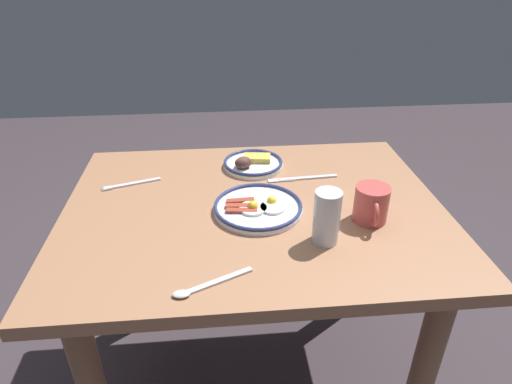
{
  "coord_description": "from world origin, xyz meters",
  "views": [
    {
      "loc": [
        0.1,
        1.09,
        1.43
      ],
      "look_at": [
        -0.01,
        -0.03,
        0.79
      ],
      "focal_mm": 30.46,
      "sensor_mm": 36.0,
      "label": 1
    }
  ],
  "objects_px": {
    "plate_near_main": "(251,163)",
    "butter_knife": "(302,178)",
    "fork_near": "(131,184)",
    "coffee_mug": "(371,204)",
    "drinking_glass": "(327,220)",
    "plate_center_pancakes": "(258,207)",
    "tea_spoon": "(202,287)"
  },
  "relations": [
    {
      "from": "plate_near_main",
      "to": "coffee_mug",
      "type": "height_order",
      "value": "coffee_mug"
    },
    {
      "from": "fork_near",
      "to": "butter_knife",
      "type": "xyz_separation_m",
      "value": [
        -0.56,
        0.01,
        -0.0
      ]
    },
    {
      "from": "plate_near_main",
      "to": "tea_spoon",
      "type": "relative_size",
      "value": 1.12
    },
    {
      "from": "coffee_mug",
      "to": "fork_near",
      "type": "xyz_separation_m",
      "value": [
        0.7,
        -0.27,
        -0.05
      ]
    },
    {
      "from": "coffee_mug",
      "to": "fork_near",
      "type": "bearing_deg",
      "value": -21.2
    },
    {
      "from": "plate_center_pancakes",
      "to": "drinking_glass",
      "type": "xyz_separation_m",
      "value": [
        -0.16,
        0.16,
        0.05
      ]
    },
    {
      "from": "plate_near_main",
      "to": "coffee_mug",
      "type": "xyz_separation_m",
      "value": [
        -0.3,
        0.36,
        0.04
      ]
    },
    {
      "from": "coffee_mug",
      "to": "drinking_glass",
      "type": "height_order",
      "value": "drinking_glass"
    },
    {
      "from": "coffee_mug",
      "to": "butter_knife",
      "type": "relative_size",
      "value": 0.56
    },
    {
      "from": "drinking_glass",
      "to": "butter_knife",
      "type": "height_order",
      "value": "drinking_glass"
    },
    {
      "from": "plate_near_main",
      "to": "drinking_glass",
      "type": "bearing_deg",
      "value": 109.28
    },
    {
      "from": "plate_center_pancakes",
      "to": "tea_spoon",
      "type": "bearing_deg",
      "value": 63.39
    },
    {
      "from": "plate_near_main",
      "to": "tea_spoon",
      "type": "distance_m",
      "value": 0.61
    },
    {
      "from": "plate_near_main",
      "to": "butter_knife",
      "type": "distance_m",
      "value": 0.19
    },
    {
      "from": "fork_near",
      "to": "coffee_mug",
      "type": "bearing_deg",
      "value": 158.8
    },
    {
      "from": "coffee_mug",
      "to": "butter_knife",
      "type": "height_order",
      "value": "coffee_mug"
    },
    {
      "from": "fork_near",
      "to": "drinking_glass",
      "type": "bearing_deg",
      "value": 147.25
    },
    {
      "from": "drinking_glass",
      "to": "fork_near",
      "type": "relative_size",
      "value": 0.8
    },
    {
      "from": "plate_center_pancakes",
      "to": "drinking_glass",
      "type": "height_order",
      "value": "drinking_glass"
    },
    {
      "from": "plate_near_main",
      "to": "tea_spoon",
      "type": "height_order",
      "value": "plate_near_main"
    },
    {
      "from": "plate_near_main",
      "to": "fork_near",
      "type": "distance_m",
      "value": 0.41
    },
    {
      "from": "plate_center_pancakes",
      "to": "coffee_mug",
      "type": "distance_m",
      "value": 0.32
    },
    {
      "from": "plate_near_main",
      "to": "drinking_glass",
      "type": "height_order",
      "value": "drinking_glass"
    },
    {
      "from": "fork_near",
      "to": "butter_knife",
      "type": "height_order",
      "value": "same"
    },
    {
      "from": "butter_knife",
      "to": "coffee_mug",
      "type": "bearing_deg",
      "value": 118.62
    },
    {
      "from": "coffee_mug",
      "to": "drinking_glass",
      "type": "distance_m",
      "value": 0.17
    },
    {
      "from": "plate_near_main",
      "to": "butter_knife",
      "type": "relative_size",
      "value": 0.88
    },
    {
      "from": "drinking_glass",
      "to": "tea_spoon",
      "type": "bearing_deg",
      "value": 25.7
    },
    {
      "from": "plate_near_main",
      "to": "drinking_glass",
      "type": "relative_size",
      "value": 1.41
    },
    {
      "from": "butter_knife",
      "to": "tea_spoon",
      "type": "distance_m",
      "value": 0.59
    },
    {
      "from": "plate_center_pancakes",
      "to": "drinking_glass",
      "type": "relative_size",
      "value": 1.77
    },
    {
      "from": "fork_near",
      "to": "plate_center_pancakes",
      "type": "bearing_deg",
      "value": 153.59
    }
  ]
}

